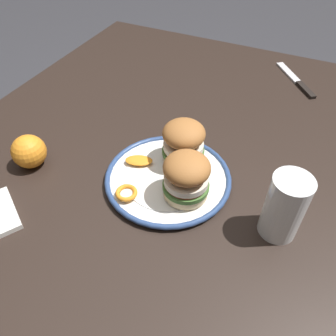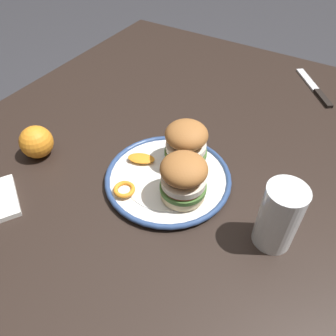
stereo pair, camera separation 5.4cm
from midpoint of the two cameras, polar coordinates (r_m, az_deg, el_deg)
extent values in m
plane|color=#333338|center=(1.37, -2.52, -20.56)|extent=(8.00, 8.00, 0.00)
cube|color=black|center=(0.80, -4.03, 0.41)|extent=(1.38, 1.06, 0.03)
cube|color=black|center=(1.64, -7.60, 10.49)|extent=(0.06, 0.06, 0.67)
cylinder|color=white|center=(0.74, -2.10, -1.95)|extent=(0.26, 0.26, 0.01)
torus|color=navy|center=(0.74, -2.11, -1.63)|extent=(0.28, 0.28, 0.01)
cylinder|color=white|center=(0.74, -2.12, -1.57)|extent=(0.20, 0.20, 0.00)
cylinder|color=beige|center=(0.76, 0.53, 2.03)|extent=(0.09, 0.09, 0.02)
cylinder|color=#477033|center=(0.75, 0.54, 2.81)|extent=(0.10, 0.10, 0.01)
cylinder|color=#BC3828|center=(0.75, 0.54, 3.27)|extent=(0.08, 0.08, 0.01)
cylinder|color=silver|center=(0.74, 0.55, 3.84)|extent=(0.09, 0.09, 0.01)
ellipsoid|color=#A36633|center=(0.72, 0.57, 5.83)|extent=(0.13, 0.13, 0.05)
cylinder|color=beige|center=(0.69, 0.77, -3.86)|extent=(0.09, 0.09, 0.02)
cylinder|color=#477033|center=(0.68, 0.78, -3.08)|extent=(0.10, 0.10, 0.01)
cylinder|color=#BC3828|center=(0.67, 0.79, -2.63)|extent=(0.08, 0.08, 0.01)
cylinder|color=silver|center=(0.67, 0.79, -2.04)|extent=(0.09, 0.09, 0.01)
ellipsoid|color=#A36633|center=(0.64, 0.82, -0.03)|extent=(0.12, 0.12, 0.05)
torus|color=orange|center=(0.70, -9.28, -4.31)|extent=(0.05, 0.05, 0.01)
cylinder|color=#F4E5C6|center=(0.70, -9.25, -4.48)|extent=(0.03, 0.03, 0.00)
ellipsoid|color=orange|center=(0.77, -7.02, 1.22)|extent=(0.05, 0.07, 0.01)
cylinder|color=white|center=(0.63, 16.95, -6.48)|extent=(0.07, 0.07, 0.14)
cylinder|color=#5B2D19|center=(0.65, 16.51, -7.81)|extent=(0.07, 0.07, 0.09)
sphere|color=orange|center=(0.83, -24.39, 2.52)|extent=(0.08, 0.08, 0.08)
cube|color=silver|center=(1.18, 18.58, 15.14)|extent=(0.12, 0.10, 0.01)
cube|color=black|center=(1.10, 21.09, 12.22)|extent=(0.08, 0.07, 0.01)
camera|label=1|loc=(0.03, -92.18, -2.15)|focal=35.74mm
camera|label=2|loc=(0.03, 87.82, 2.15)|focal=35.74mm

